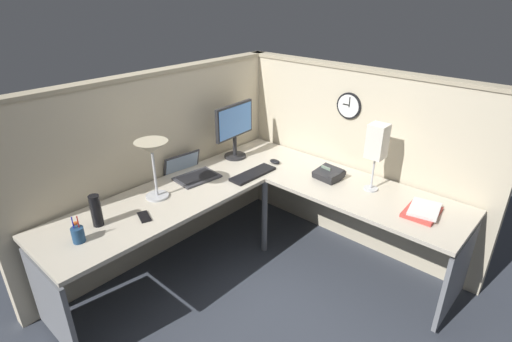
{
  "coord_description": "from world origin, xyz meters",
  "views": [
    {
      "loc": [
        -2.07,
        -1.74,
        2.18
      ],
      "look_at": [
        0.01,
        0.12,
        0.85
      ],
      "focal_mm": 27.81,
      "sensor_mm": 36.0,
      "label": 1
    }
  ],
  "objects": [
    {
      "name": "desk_lamp_dome",
      "position": [
        -0.63,
        0.54,
        1.09
      ],
      "size": [
        0.24,
        0.24,
        0.44
      ],
      "color": "#B7BABF",
      "rests_on": "desk"
    },
    {
      "name": "computer_mouse",
      "position": [
        0.43,
        0.28,
        0.75
      ],
      "size": [
        0.06,
        0.1,
        0.03
      ],
      "primitive_type": "ellipsoid",
      "color": "black",
      "rests_on": "desk"
    },
    {
      "name": "thermos_flask",
      "position": [
        -1.12,
        0.51,
        0.84
      ],
      "size": [
        0.07,
        0.07,
        0.22
      ],
      "primitive_type": "cylinder",
      "color": "black",
      "rests_on": "desk"
    },
    {
      "name": "monitor",
      "position": [
        0.3,
        0.64,
        1.02
      ],
      "size": [
        0.46,
        0.2,
        0.5
      ],
      "color": "#232326",
      "rests_on": "desk"
    },
    {
      "name": "wall_clock",
      "position": [
        0.82,
        -0.19,
        1.26
      ],
      "size": [
        0.04,
        0.22,
        0.22
      ],
      "color": "black"
    },
    {
      "name": "cubicle_wall_back",
      "position": [
        -0.36,
        0.87,
        0.79
      ],
      "size": [
        2.57,
        0.12,
        1.58
      ],
      "color": "beige",
      "rests_on": "ground"
    },
    {
      "name": "cell_phone",
      "position": [
        -0.86,
        0.37,
        0.73
      ],
      "size": [
        0.11,
        0.16,
        0.01
      ],
      "primitive_type": "cube",
      "rotation": [
        0.0,
        0.0,
        -0.35
      ],
      "color": "black",
      "rests_on": "desk"
    },
    {
      "name": "desk_lamp_paper",
      "position": [
        0.55,
        -0.59,
        1.11
      ],
      "size": [
        0.13,
        0.13,
        0.53
      ],
      "color": "#B7BABF",
      "rests_on": "desk"
    },
    {
      "name": "laptop",
      "position": [
        -0.22,
        0.66,
        0.75
      ],
      "size": [
        0.38,
        0.41,
        0.22
      ],
      "color": "#38383D",
      "rests_on": "desk"
    },
    {
      "name": "pen_cup",
      "position": [
        -1.29,
        0.43,
        0.78
      ],
      "size": [
        0.08,
        0.08,
        0.18
      ],
      "color": "navy",
      "rests_on": "desk"
    },
    {
      "name": "cubicle_wall_right",
      "position": [
        0.87,
        -0.27,
        0.79
      ],
      "size": [
        0.12,
        2.37,
        1.58
      ],
      "color": "beige",
      "rests_on": "ground"
    },
    {
      "name": "office_phone",
      "position": [
        0.49,
        -0.25,
        0.77
      ],
      "size": [
        0.21,
        0.22,
        0.11
      ],
      "color": "#232326",
      "rests_on": "desk"
    },
    {
      "name": "book_stack",
      "position": [
        0.46,
        -1.03,
        0.75
      ],
      "size": [
        0.31,
        0.24,
        0.04
      ],
      "color": "#BF3F38",
      "rests_on": "desk"
    },
    {
      "name": "desk",
      "position": [
        -0.15,
        -0.05,
        0.63
      ],
      "size": [
        2.35,
        2.15,
        0.73
      ],
      "color": "beige",
      "rests_on": "ground"
    },
    {
      "name": "ground_plane",
      "position": [
        0.0,
        0.0,
        0.0
      ],
      "size": [
        6.8,
        6.8,
        0.0
      ],
      "primitive_type": "plane",
      "color": "#383D47"
    },
    {
      "name": "keyboard",
      "position": [
        0.12,
        0.26,
        0.74
      ],
      "size": [
        0.43,
        0.15,
        0.02
      ],
      "primitive_type": "cube",
      "rotation": [
        0.0,
        0.0,
        -0.02
      ],
      "color": "black",
      "rests_on": "desk"
    }
  ]
}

